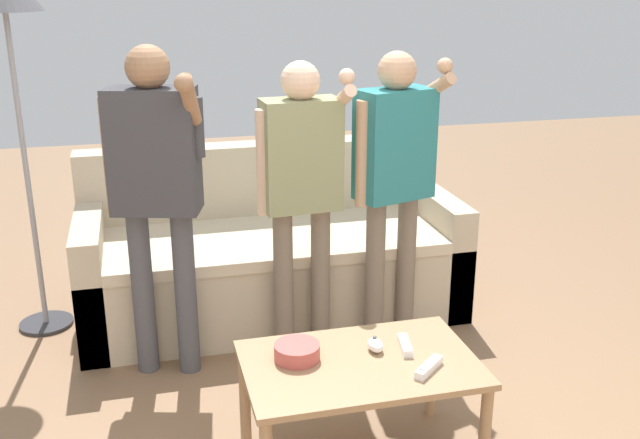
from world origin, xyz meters
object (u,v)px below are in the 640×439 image
Objects in this scene: couch at (270,256)px; game_remote_wand_near at (429,367)px; game_remote_nunchuk at (375,345)px; game_remote_wand_far at (405,345)px; floor_lamp at (6,14)px; coffee_table at (360,376)px; player_center at (301,177)px; player_left at (156,176)px; player_right at (394,166)px; snack_bowl at (297,352)px.

game_remote_wand_near is (0.29, -1.60, 0.15)m from couch.
game_remote_nunchuk reaches higher than game_remote_wand_near.
couch is 1.63m from game_remote_wand_near.
floor_lamp is at bearing 134.78° from game_remote_wand_far.
floor_lamp is (-1.29, 1.54, 1.24)m from coffee_table.
floor_lamp reaches higher than couch.
player_center is (0.06, -0.55, 0.60)m from couch.
couch is 1.47m from coffee_table.
player_left is 1.06× the size of player_center.
player_right reaches higher than player_center.
player_left reaches higher than player_center.
floor_lamp reaches higher than player_left.
player_center is (0.66, 0.02, -0.05)m from player_left.
game_remote_wand_far is at bearing -45.22° from floor_lamp.
game_remote_wand_far is at bearing -77.02° from player_center.
player_left is (-0.67, 0.91, 0.58)m from coffee_table.
game_remote_nunchuk is at bearing -2.43° from snack_bowl.
couch reaches higher than game_remote_wand_far.
game_remote_wand_near is at bearing -30.11° from coffee_table.
coffee_table is 5.06× the size of snack_bowl.
game_remote_nunchuk is at bearing -48.38° from player_left.
snack_bowl is at bearing -61.71° from player_left.
player_right is (1.74, -0.60, -0.70)m from floor_lamp.
couch is 23.13× the size of game_remote_nunchuk.
snack_bowl is 0.12× the size of player_right.
couch is at bearing 95.97° from game_remote_nunchuk.
coffee_table is 0.21m from game_remote_wand_far.
couch reaches higher than game_remote_nunchuk.
player_left reaches higher than coffee_table.
player_left is at bearing -45.77° from floor_lamp.
player_center is (-0.09, 0.86, 0.44)m from game_remote_nunchuk.
player_right is at bearing 64.13° from coffee_table.
player_left is (-0.60, -0.56, 0.65)m from couch.
player_left is 1.04× the size of player_right.
player_left reaches higher than couch.
player_right reaches higher than game_remote_wand_far.
game_remote_wand_near is at bearing -77.85° from player_center.
player_center is at bearing 1.46° from player_left.
coffee_table is at bearing -141.75° from game_remote_nunchuk.
floor_lamp reaches higher than game_remote_wand_far.
game_remote_wand_far is (0.86, -0.86, -0.50)m from player_left.
game_remote_nunchuk is 0.61× the size of game_remote_wand_near.
floor_lamp is at bearing 132.08° from game_remote_wand_near.
snack_bowl is 0.09× the size of floor_lamp.
game_remote_nunchuk is 0.05× the size of floor_lamp.
game_remote_nunchuk is 0.12m from game_remote_wand_far.
game_remote_nunchuk is 0.24m from game_remote_wand_near.
player_center is 1.16m from game_remote_wand_near.
coffee_table is 1.18m from player_right.
player_left is 10.20× the size of game_remote_wand_far.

